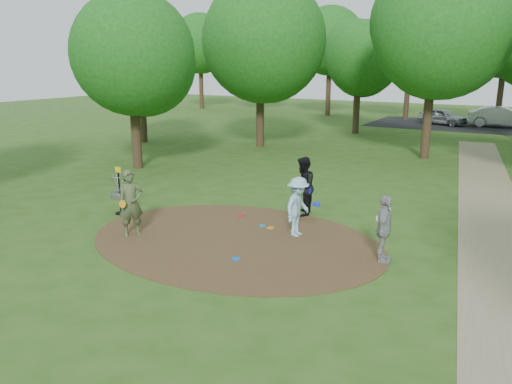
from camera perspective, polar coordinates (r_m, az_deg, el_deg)
The scene contains 16 objects.
ground at distance 13.77m, azimuth -2.48°, elevation -5.54°, with size 100.00×100.00×0.00m, color #2D5119.
dirt_clearing at distance 13.76m, azimuth -2.48°, elevation -5.50°, with size 8.40×8.40×0.02m, color #47301C.
footpath at distance 13.78m, azimuth 26.25°, elevation -7.07°, with size 2.00×40.00×0.01m, color #8C7A5B.
parking_lot at distance 41.49m, azimuth 22.80°, elevation 6.99°, with size 14.00×8.00×0.01m, color black.
player_observer_with_disc at distance 14.29m, azimuth -14.09°, elevation -1.26°, with size 0.77×0.82×1.88m.
player_throwing_with_disc at distance 13.91m, azimuth 4.81°, elevation -1.70°, with size 1.02×1.12×1.69m.
player_walking_with_disc at distance 15.78m, azimuth 5.37°, elevation 0.63°, with size 0.96×1.09×1.88m.
player_waiting_with_disc at distance 12.46m, azimuth 14.43°, elevation -4.10°, with size 0.56×1.04×1.68m.
disc_ground_cyan at distance 14.83m, azimuth 0.73°, elevation -3.89°, with size 0.22×0.22×0.02m, color #1680B4.
disc_ground_blue at distance 12.45m, azimuth -2.27°, elevation -7.65°, with size 0.22×0.22×0.02m, color blue.
disc_ground_red at distance 15.83m, azimuth -1.71°, elevation -2.69°, with size 0.22×0.22×0.02m, color red.
car_left at distance 41.61m, azimuth 20.56°, elevation 8.07°, with size 1.46×3.62×1.23m, color #9C9FA3.
car_right at distance 41.54m, azimuth 26.26°, elevation 7.70°, with size 1.63×4.67×1.54m, color #A3A4AA.
disc_ground_orange at distance 14.67m, azimuth 1.66°, elevation -4.12°, with size 0.22×0.22×0.02m, color orange.
disc_golf_basket at distance 16.46m, azimuth -15.36°, elevation 0.51°, with size 0.63×0.63×1.54m.
tree_ring at distance 21.61m, azimuth 13.18°, elevation 15.68°, with size 36.96×45.53×9.16m.
Camera 1 is at (6.89, -10.93, 4.76)m, focal length 35.00 mm.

